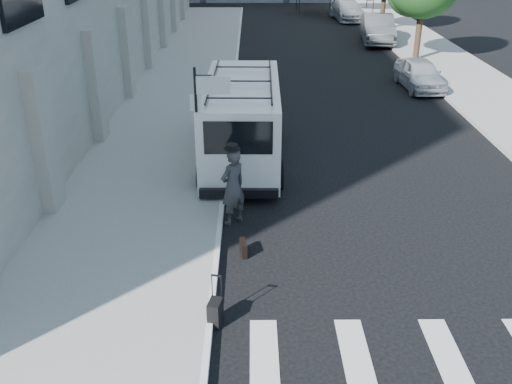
{
  "coord_description": "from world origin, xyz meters",
  "views": [
    {
      "loc": [
        -1.2,
        -10.62,
        6.88
      ],
      "look_at": [
        -1.11,
        1.06,
        1.3
      ],
      "focal_mm": 40.0,
      "sensor_mm": 36.0,
      "label": 1
    }
  ],
  "objects_px": {
    "suitcase": "(215,313)",
    "briefcase": "(243,248)",
    "parked_car_b": "(378,29)",
    "cargo_van": "(242,120)",
    "businessman": "(233,187)",
    "parked_car_c": "(347,10)",
    "parked_car_a": "(420,74)"
  },
  "relations": [
    {
      "from": "cargo_van",
      "to": "parked_car_c",
      "type": "distance_m",
      "value": 28.87
    },
    {
      "from": "suitcase",
      "to": "parked_car_a",
      "type": "height_order",
      "value": "parked_car_a"
    },
    {
      "from": "briefcase",
      "to": "parked_car_b",
      "type": "relative_size",
      "value": 0.09
    },
    {
      "from": "suitcase",
      "to": "cargo_van",
      "type": "height_order",
      "value": "cargo_van"
    },
    {
      "from": "briefcase",
      "to": "suitcase",
      "type": "xyz_separation_m",
      "value": [
        -0.49,
        -2.47,
        0.1
      ]
    },
    {
      "from": "briefcase",
      "to": "cargo_van",
      "type": "distance_m",
      "value": 5.89
    },
    {
      "from": "cargo_van",
      "to": "parked_car_b",
      "type": "height_order",
      "value": "cargo_van"
    },
    {
      "from": "businessman",
      "to": "parked_car_b",
      "type": "bearing_deg",
      "value": -152.21
    },
    {
      "from": "cargo_van",
      "to": "parked_car_a",
      "type": "xyz_separation_m",
      "value": [
        7.82,
        8.34,
        -0.63
      ]
    },
    {
      "from": "cargo_van",
      "to": "parked_car_a",
      "type": "distance_m",
      "value": 11.45
    },
    {
      "from": "briefcase",
      "to": "parked_car_b",
      "type": "height_order",
      "value": "parked_car_b"
    },
    {
      "from": "parked_car_b",
      "to": "suitcase",
      "type": "bearing_deg",
      "value": -101.34
    },
    {
      "from": "cargo_van",
      "to": "briefcase",
      "type": "bearing_deg",
      "value": -88.1
    },
    {
      "from": "suitcase",
      "to": "briefcase",
      "type": "bearing_deg",
      "value": 91.23
    },
    {
      "from": "briefcase",
      "to": "parked_car_b",
      "type": "bearing_deg",
      "value": 62.86
    },
    {
      "from": "cargo_van",
      "to": "parked_car_b",
      "type": "relative_size",
      "value": 1.33
    },
    {
      "from": "businessman",
      "to": "parked_car_b",
      "type": "xyz_separation_m",
      "value": [
        8.23,
        23.2,
        -0.14
      ]
    },
    {
      "from": "suitcase",
      "to": "parked_car_b",
      "type": "bearing_deg",
      "value": 85.25
    },
    {
      "from": "parked_car_c",
      "to": "briefcase",
      "type": "bearing_deg",
      "value": -108.07
    },
    {
      "from": "parked_car_b",
      "to": "parked_car_c",
      "type": "relative_size",
      "value": 1.02
    },
    {
      "from": "businessman",
      "to": "briefcase",
      "type": "height_order",
      "value": "businessman"
    },
    {
      "from": "parked_car_a",
      "to": "parked_car_b",
      "type": "bearing_deg",
      "value": 85.97
    },
    {
      "from": "businessman",
      "to": "suitcase",
      "type": "relative_size",
      "value": 1.97
    },
    {
      "from": "businessman",
      "to": "briefcase",
      "type": "xyz_separation_m",
      "value": [
        0.27,
        -1.52,
        -0.82
      ]
    },
    {
      "from": "businessman",
      "to": "cargo_van",
      "type": "height_order",
      "value": "cargo_van"
    },
    {
      "from": "businessman",
      "to": "suitcase",
      "type": "distance_m",
      "value": 4.07
    },
    {
      "from": "parked_car_a",
      "to": "parked_car_c",
      "type": "distance_m",
      "value": 19.52
    },
    {
      "from": "parked_car_b",
      "to": "briefcase",
      "type": "bearing_deg",
      "value": -101.92
    },
    {
      "from": "businessman",
      "to": "parked_car_a",
      "type": "bearing_deg",
      "value": -165.08
    },
    {
      "from": "briefcase",
      "to": "parked_car_c",
      "type": "relative_size",
      "value": 0.09
    },
    {
      "from": "suitcase",
      "to": "parked_car_a",
      "type": "distance_m",
      "value": 18.52
    },
    {
      "from": "parked_car_c",
      "to": "cargo_van",
      "type": "bearing_deg",
      "value": -110.73
    }
  ]
}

